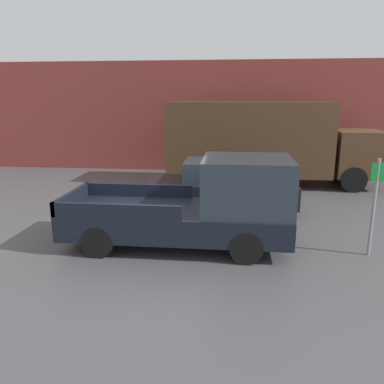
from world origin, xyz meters
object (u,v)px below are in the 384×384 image
Objects in this scene: car at (222,186)px; pickup_truck at (202,206)px; delivery_truck at (264,141)px; parking_sign at (374,202)px; newspaper_box at (288,162)px.

pickup_truck is at bearing -97.39° from car.
delivery_truck is (1.57, 4.00, 1.01)m from car.
parking_sign is 9.76m from newspaper_box.
car is 4.78m from parking_sign.
pickup_truck is 2.38× the size of parking_sign.
parking_sign reaches higher than pickup_truck.
car reaches higher than newspaper_box.
delivery_truck reaches higher than car.
pickup_truck reaches higher than newspaper_box.
pickup_truck is 3.88m from parking_sign.
delivery_truck is 3.10m from newspaper_box.
delivery_truck is (1.97, 7.08, 0.82)m from pickup_truck.
delivery_truck is 7.75× the size of newspaper_box.
pickup_truck is 0.63× the size of delivery_truck.
delivery_truck is 3.80× the size of parking_sign.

